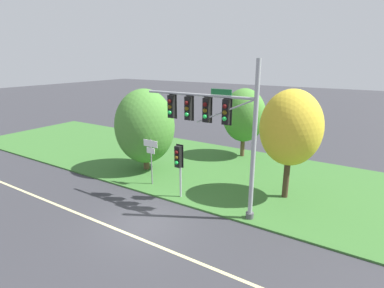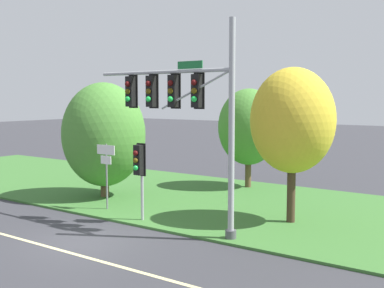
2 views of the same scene
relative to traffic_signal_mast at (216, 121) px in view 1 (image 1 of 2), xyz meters
name	(u,v)px [view 1 (image 1 of 2)]	position (x,y,z in m)	size (l,w,h in m)	color
ground_plane	(144,222)	(-2.33, -3.03, -4.85)	(160.00, 160.00, 0.00)	#333338
lane_stripe	(127,233)	(-2.33, -4.23, -4.85)	(36.00, 0.16, 0.01)	beige
grass_verge	(220,171)	(-2.33, 5.22, -4.80)	(48.00, 11.50, 0.10)	#386B2D
traffic_signal_mast	(216,121)	(0.00, 0.00, 0.00)	(6.43, 0.49, 7.79)	#9EA0A5
pedestrian_signal_near_kerb	(179,160)	(-2.29, 0.00, -2.44)	(0.46, 0.55, 3.18)	#9EA0A5
route_sign_post	(151,154)	(-4.89, 0.71, -2.71)	(1.08, 0.08, 2.96)	slate
tree_nearest_road	(145,126)	(-7.01, 2.67, -1.59)	(4.21, 4.21, 5.80)	brown
tree_left_of_mast	(244,115)	(-2.27, 9.19, -1.36)	(3.42, 3.42, 5.54)	brown
tree_behind_signpost	(291,128)	(2.85, 3.39, -0.65)	(3.38, 3.38, 6.24)	#423021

